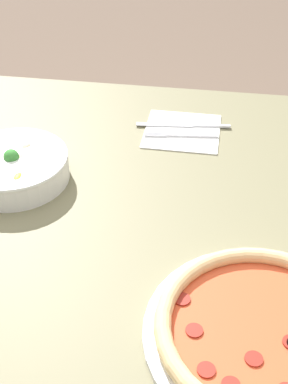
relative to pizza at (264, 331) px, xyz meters
name	(u,v)px	position (x,y,z in m)	size (l,w,h in m)	color
dining_table	(127,274)	(0.19, 0.24, -0.12)	(1.19, 0.98, 0.75)	#706B4C
pizza	(264,331)	(0.00, 0.00, 0.00)	(0.36, 0.36, 0.04)	white
bowl	(14,166)	(0.33, 0.50, 0.01)	(0.23, 0.23, 0.07)	white
napkin	(182,131)	(0.57, 0.17, -0.02)	(0.18, 0.18, 0.00)	white
fork	(182,136)	(0.54, 0.17, -0.01)	(0.03, 0.17, 0.00)	silver
knife	(187,125)	(0.59, 0.16, -0.01)	(0.03, 0.22, 0.01)	silver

